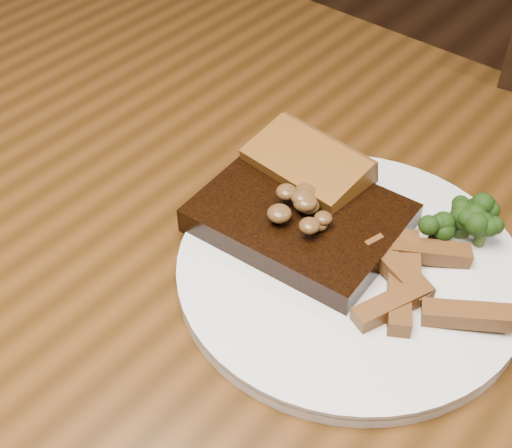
{
  "coord_description": "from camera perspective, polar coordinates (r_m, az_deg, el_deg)",
  "views": [
    {
      "loc": [
        0.28,
        -0.35,
        1.23
      ],
      "look_at": [
        -0.02,
        0.02,
        0.78
      ],
      "focal_mm": 50.0,
      "sensor_mm": 36.0,
      "label": 1
    }
  ],
  "objects": [
    {
      "name": "plate",
      "position": [
        0.65,
        7.49,
        -3.68
      ],
      "size": [
        0.35,
        0.35,
        0.01
      ],
      "primitive_type": "cylinder",
      "rotation": [
        0.0,
        0.0,
        0.13
      ],
      "color": "silver",
      "rests_on": "dining_table"
    },
    {
      "name": "potato_wedges",
      "position": [
        0.63,
        13.34,
        -4.67
      ],
      "size": [
        0.09,
        0.09,
        0.02
      ],
      "primitive_type": null,
      "color": "brown",
      "rests_on": "plate"
    },
    {
      "name": "steak",
      "position": [
        0.67,
        3.55,
        0.49
      ],
      "size": [
        0.19,
        0.15,
        0.03
      ],
      "primitive_type": "cube",
      "rotation": [
        0.0,
        0.0,
        0.07
      ],
      "color": "black",
      "rests_on": "plate"
    },
    {
      "name": "mushroom_pile",
      "position": [
        0.64,
        4.2,
        1.56
      ],
      "size": [
        0.06,
        0.06,
        0.03
      ],
      "primitive_type": null,
      "color": "brown",
      "rests_on": "steak"
    },
    {
      "name": "broccoli_cluster",
      "position": [
        0.68,
        16.2,
        -0.07
      ],
      "size": [
        0.06,
        0.06,
        0.04
      ],
      "primitive_type": null,
      "color": "#1B330B",
      "rests_on": "plate"
    },
    {
      "name": "steak_bone",
      "position": [
        0.64,
        0.12,
        -2.81
      ],
      "size": [
        0.14,
        0.02,
        0.02
      ],
      "primitive_type": "cube",
      "rotation": [
        0.0,
        0.0,
        0.07
      ],
      "color": "beige",
      "rests_on": "plate"
    },
    {
      "name": "dining_table",
      "position": [
        0.73,
        0.31,
        -8.24
      ],
      "size": [
        1.6,
        0.9,
        0.75
      ],
      "color": "#46270E",
      "rests_on": "ground"
    },
    {
      "name": "garlic_bread",
      "position": [
        0.71,
        3.97,
        3.41
      ],
      "size": [
        0.12,
        0.07,
        0.03
      ],
      "primitive_type": "cube",
      "rotation": [
        0.0,
        0.0,
        -0.08
      ],
      "color": "brown",
      "rests_on": "plate"
    }
  ]
}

